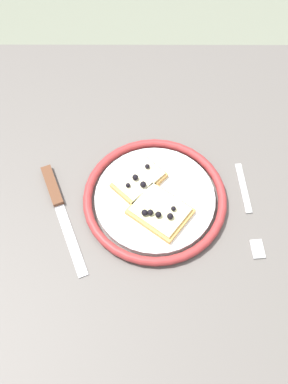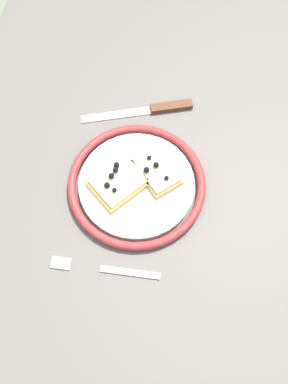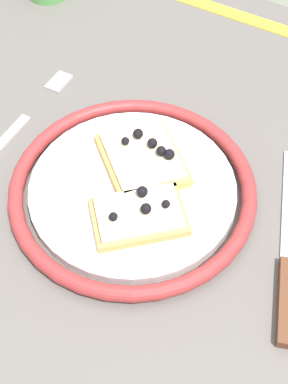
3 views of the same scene
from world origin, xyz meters
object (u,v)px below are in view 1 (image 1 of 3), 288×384
at_px(knife, 57,200).
at_px(pizza_slice_near, 160,211).
at_px(fork, 248,210).
at_px(pizza_slice_far, 139,180).
at_px(dining_table, 154,221).
at_px(plate, 154,201).

bearing_deg(knife, pizza_slice_near, 170.27).
xyz_separation_m(pizza_slice_near, fork, (-0.17, -0.01, -0.02)).
height_order(knife, fork, knife).
xyz_separation_m(pizza_slice_far, fork, (-0.21, 0.05, -0.02)).
distance_m(pizza_slice_near, pizza_slice_far, 0.08).
relative_size(pizza_slice_near, fork, 0.65).
distance_m(dining_table, knife, 0.21).
height_order(pizza_slice_near, pizza_slice_far, same).
bearing_deg(plate, knife, -1.23).
distance_m(pizza_slice_near, fork, 0.17).
bearing_deg(dining_table, fork, 173.60).
bearing_deg(fork, plate, -4.84).
distance_m(dining_table, fork, 0.20).
bearing_deg(knife, plate, 178.77).
bearing_deg(fork, knife, -3.01).
height_order(pizza_slice_near, knife, pizza_slice_near).
bearing_deg(fork, pizza_slice_near, 4.90).
xyz_separation_m(pizza_slice_far, knife, (0.16, 0.03, -0.02)).
bearing_deg(dining_table, plate, 64.35).
bearing_deg(pizza_slice_near, pizza_slice_far, -59.86).
xyz_separation_m(dining_table, knife, (0.19, 0.00, 0.09)).
relative_size(dining_table, plate, 4.35).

